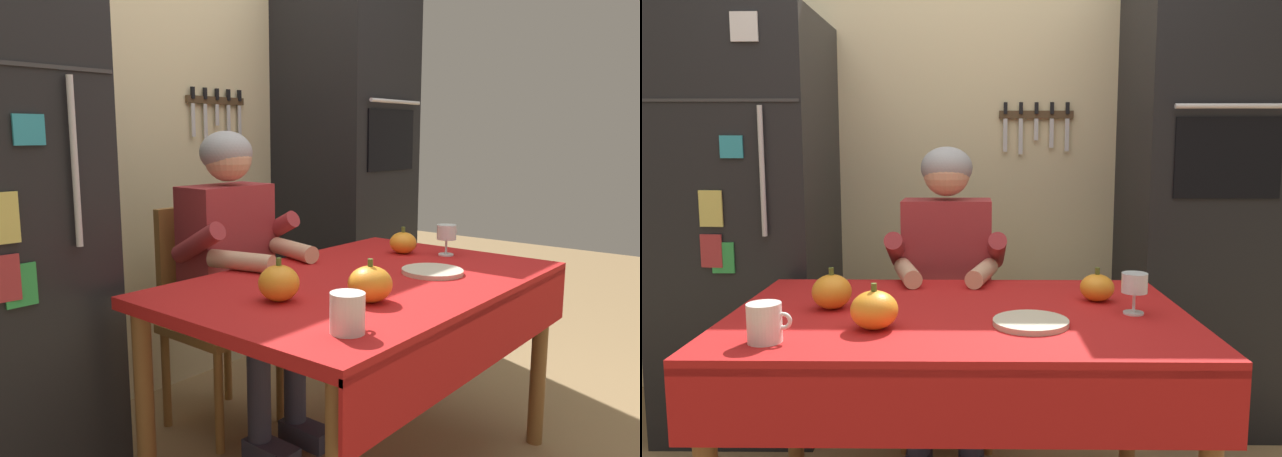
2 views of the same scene
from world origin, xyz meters
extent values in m
cube|color=beige|center=(0.05, 1.35, 1.30)|extent=(3.70, 0.10, 2.60)
cube|color=#4C3823|center=(0.36, 1.29, 1.40)|extent=(0.36, 0.02, 0.04)
cube|color=silver|center=(0.21, 1.28, 1.30)|extent=(0.02, 0.01, 0.16)
cube|color=black|center=(0.21, 1.28, 1.43)|extent=(0.02, 0.01, 0.06)
cube|color=silver|center=(0.28, 1.28, 1.29)|extent=(0.02, 0.01, 0.17)
cube|color=black|center=(0.28, 1.28, 1.43)|extent=(0.02, 0.01, 0.06)
cube|color=silver|center=(0.36, 1.28, 1.33)|extent=(0.02, 0.01, 0.10)
cube|color=black|center=(0.36, 1.28, 1.43)|extent=(0.02, 0.01, 0.06)
cube|color=silver|center=(0.43, 1.28, 1.31)|extent=(0.02, 0.01, 0.14)
cube|color=black|center=(0.43, 1.28, 1.43)|extent=(0.02, 0.01, 0.06)
cube|color=silver|center=(0.51, 1.28, 1.30)|extent=(0.02, 0.01, 0.16)
cube|color=black|center=(0.51, 1.28, 1.43)|extent=(0.02, 0.01, 0.06)
cylinder|color=silver|center=(-0.76, 0.60, 1.15)|extent=(0.02, 0.02, 0.50)
cube|color=teal|center=(-0.88, 0.61, 1.24)|extent=(0.09, 0.01, 0.09)
cube|color=#E5D666|center=(-0.97, 0.61, 1.01)|extent=(0.09, 0.02, 0.14)
cube|color=green|center=(-0.94, 0.61, 0.81)|extent=(0.09, 0.01, 0.12)
cube|color=#B73338|center=(-0.98, 0.61, 0.84)|extent=(0.09, 0.02, 0.13)
cube|color=black|center=(1.05, 1.00, 1.05)|extent=(0.60, 0.60, 2.10)
cube|color=black|center=(1.05, 0.70, 1.20)|extent=(0.42, 0.01, 0.32)
cylinder|color=silver|center=(1.05, 0.67, 1.40)|extent=(0.45, 0.02, 0.02)
cylinder|color=brown|center=(-0.64, 0.49, 0.35)|extent=(0.06, 0.06, 0.70)
cylinder|color=brown|center=(0.64, -0.29, 0.35)|extent=(0.06, 0.06, 0.70)
cylinder|color=brown|center=(0.64, 0.49, 0.35)|extent=(0.06, 0.06, 0.70)
cube|color=red|center=(0.00, 0.10, 0.72)|extent=(1.40, 0.90, 0.04)
cube|color=red|center=(0.00, -0.34, 0.62)|extent=(1.40, 0.01, 0.20)
cube|color=#9E6B33|center=(-0.06, 0.79, 0.43)|extent=(0.40, 0.40, 0.04)
cube|color=#9E6B33|center=(-0.06, 0.97, 0.69)|extent=(0.36, 0.04, 0.48)
cylinder|color=#9E6B33|center=(-0.23, 0.62, 0.21)|extent=(0.04, 0.04, 0.41)
cylinder|color=#9E6B33|center=(-0.23, 0.96, 0.21)|extent=(0.04, 0.04, 0.41)
cylinder|color=#9E6B33|center=(0.11, 0.62, 0.21)|extent=(0.04, 0.04, 0.41)
cylinder|color=#9E6B33|center=(0.11, 0.96, 0.21)|extent=(0.04, 0.04, 0.41)
cube|color=#38384C|center=(-0.16, 0.41, 0.04)|extent=(0.10, 0.22, 0.08)
cube|color=#38384C|center=(0.04, 0.41, 0.04)|extent=(0.10, 0.22, 0.08)
cylinder|color=#38384C|center=(-0.16, 0.47, 0.23)|extent=(0.09, 0.09, 0.38)
cylinder|color=#38384C|center=(0.04, 0.47, 0.23)|extent=(0.09, 0.09, 0.38)
cube|color=#38384C|center=(-0.15, 0.63, 0.50)|extent=(0.12, 0.40, 0.11)
cube|color=#38384C|center=(0.03, 0.63, 0.50)|extent=(0.12, 0.40, 0.11)
cube|color=#9E2D33|center=(-0.06, 0.75, 0.79)|extent=(0.36, 0.20, 0.48)
cylinder|color=#9E2D33|center=(-0.26, 0.68, 0.83)|extent=(0.07, 0.26, 0.18)
cylinder|color=#9E2D33|center=(0.14, 0.68, 0.83)|extent=(0.07, 0.26, 0.18)
cylinder|color=#D8A884|center=(-0.20, 0.51, 0.78)|extent=(0.13, 0.27, 0.07)
cylinder|color=#D8A884|center=(0.08, 0.51, 0.78)|extent=(0.13, 0.27, 0.07)
sphere|color=#D8A884|center=(-0.06, 0.73, 1.14)|extent=(0.19, 0.19, 0.19)
ellipsoid|color=#99999E|center=(-0.06, 0.74, 1.16)|extent=(0.21, 0.21, 0.17)
cylinder|color=white|center=(-0.50, -0.21, 0.79)|extent=(0.09, 0.09, 0.10)
torus|color=white|center=(-0.45, -0.21, 0.80)|extent=(0.05, 0.01, 0.05)
cylinder|color=white|center=(0.53, 0.08, 0.74)|extent=(0.06, 0.06, 0.01)
cylinder|color=white|center=(0.53, 0.08, 0.78)|extent=(0.01, 0.01, 0.06)
cylinder|color=white|center=(0.53, 0.08, 0.84)|extent=(0.08, 0.08, 0.06)
ellipsoid|color=orange|center=(0.45, 0.23, 0.78)|extent=(0.11, 0.11, 0.09)
cylinder|color=#4C6023|center=(0.45, 0.23, 0.84)|extent=(0.02, 0.02, 0.02)
ellipsoid|color=orange|center=(-0.23, -0.09, 0.79)|extent=(0.13, 0.13, 0.11)
cylinder|color=#4C6023|center=(-0.23, -0.09, 0.86)|extent=(0.02, 0.02, 0.02)
ellipsoid|color=orange|center=(-0.40, 0.13, 0.79)|extent=(0.12, 0.12, 0.11)
cylinder|color=#4C6023|center=(-0.40, 0.13, 0.86)|extent=(0.02, 0.02, 0.02)
cylinder|color=beige|center=(0.21, -0.05, 0.75)|extent=(0.22, 0.22, 0.02)
camera|label=1|loc=(-1.64, -1.08, 1.23)|focal=33.61mm
camera|label=2|loc=(0.03, -1.76, 1.25)|focal=34.61mm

